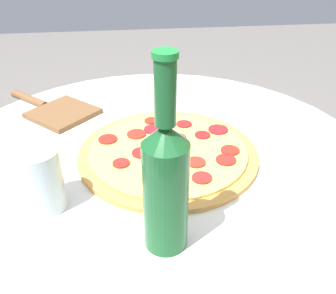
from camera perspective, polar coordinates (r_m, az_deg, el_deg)
table at (r=0.90m, az=-1.59°, el=-12.07°), size 0.91×0.91×0.77m
pizza at (r=0.76m, az=0.04°, el=-0.74°), size 0.36×0.36×0.02m
beer_bottle at (r=0.51m, az=-0.35°, el=-5.41°), size 0.06×0.06×0.29m
pizza_paddle at (r=0.98m, az=-16.82°, el=5.43°), size 0.24×0.25×0.02m
drinking_glass at (r=0.64m, az=-18.76°, el=-4.73°), size 0.07×0.07×0.11m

